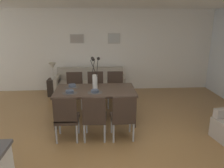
{
  "coord_description": "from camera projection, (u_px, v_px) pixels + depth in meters",
  "views": [
    {
      "loc": [
        -0.09,
        -3.85,
        2.23
      ],
      "look_at": [
        0.19,
        0.89,
        0.85
      ],
      "focal_mm": 34.83,
      "sensor_mm": 36.0,
      "label": 1
    }
  ],
  "objects": [
    {
      "name": "placemat_near_left",
      "position": [
        70.0,
        93.0,
        4.66
      ],
      "size": [
        0.32,
        0.32,
        0.01
      ],
      "primitive_type": "cylinder",
      "color": "#4C4742",
      "rests_on": "dining_table"
    },
    {
      "name": "back_wall_panel",
      "position": [
        102.0,
        51.0,
        7.07
      ],
      "size": [
        9.0,
        0.1,
        2.6
      ],
      "primitive_type": "cube",
      "color": "white",
      "rests_on": "ground"
    },
    {
      "name": "framed_picture_center",
      "position": [
        114.0,
        38.0,
        6.91
      ],
      "size": [
        0.39,
        0.03,
        0.33
      ],
      "color": "#B2ADA3"
    },
    {
      "name": "dining_table",
      "position": [
        95.0,
        93.0,
        4.93
      ],
      "size": [
        1.8,
        1.0,
        0.74
      ],
      "color": "#3D2D23",
      "rests_on": "ground"
    },
    {
      "name": "dining_chair_near_right",
      "position": [
        75.0,
        88.0,
        5.79
      ],
      "size": [
        0.45,
        0.45,
        0.92
      ],
      "color": "#33261E",
      "rests_on": "ground"
    },
    {
      "name": "ground_plane",
      "position": [
        105.0,
        138.0,
        4.31
      ],
      "size": [
        9.0,
        9.0,
        0.0
      ],
      "primitive_type": "plane",
      "color": "olive"
    },
    {
      "name": "framed_picture_left",
      "position": [
        77.0,
        39.0,
        6.85
      ],
      "size": [
        0.44,
        0.03,
        0.28
      ],
      "color": "#B2ADA3"
    },
    {
      "name": "placemat_near_right",
      "position": [
        72.0,
        87.0,
        5.09
      ],
      "size": [
        0.32,
        0.32,
        0.01
      ],
      "primitive_type": "cylinder",
      "color": "#4C4742",
      "rests_on": "dining_table"
    },
    {
      "name": "placemat_far_left",
      "position": [
        95.0,
        92.0,
        4.69
      ],
      "size": [
        0.32,
        0.32,
        0.01
      ],
      "primitive_type": "cylinder",
      "color": "#4C4742",
      "rests_on": "dining_table"
    },
    {
      "name": "bowl_far_left",
      "position": [
        95.0,
        91.0,
        4.68
      ],
      "size": [
        0.17,
        0.17,
        0.07
      ],
      "color": "#475166",
      "rests_on": "dining_table"
    },
    {
      "name": "table_lamp",
      "position": [
        53.0,
        67.0,
        6.54
      ],
      "size": [
        0.22,
        0.22,
        0.51
      ],
      "color": "beige",
      "rests_on": "side_table"
    },
    {
      "name": "dining_chair_far_right",
      "position": [
        96.0,
        87.0,
        5.84
      ],
      "size": [
        0.44,
        0.44,
        0.92
      ],
      "color": "#33261E",
      "rests_on": "ground"
    },
    {
      "name": "sofa",
      "position": [
        90.0,
        86.0,
        6.8
      ],
      "size": [
        2.1,
        0.84,
        0.8
      ],
      "color": "#A89E8E",
      "rests_on": "ground"
    },
    {
      "name": "centerpiece_vase",
      "position": [
        95.0,
        77.0,
        4.83
      ],
      "size": [
        0.21,
        0.23,
        0.73
      ],
      "color": "silver",
      "rests_on": "dining_table"
    },
    {
      "name": "bowl_near_right",
      "position": [
        72.0,
        85.0,
        5.08
      ],
      "size": [
        0.17,
        0.17,
        0.07
      ],
      "color": "#475166",
      "rests_on": "dining_table"
    },
    {
      "name": "dining_chair_far_left",
      "position": [
        95.0,
        115.0,
        4.1
      ],
      "size": [
        0.46,
        0.46,
        0.92
      ],
      "color": "#33261E",
      "rests_on": "ground"
    },
    {
      "name": "dining_chair_near_left",
      "position": [
        66.0,
        116.0,
        4.08
      ],
      "size": [
        0.44,
        0.44,
        0.92
      ],
      "color": "#33261E",
      "rests_on": "ground"
    },
    {
      "name": "side_table",
      "position": [
        54.0,
        87.0,
        6.72
      ],
      "size": [
        0.36,
        0.36,
        0.52
      ],
      "primitive_type": "cube",
      "color": "black",
      "rests_on": "ground"
    },
    {
      "name": "dining_chair_mid_left",
      "position": [
        123.0,
        115.0,
        4.13
      ],
      "size": [
        0.46,
        0.46,
        0.92
      ],
      "color": "#33261E",
      "rests_on": "ground"
    },
    {
      "name": "dining_chair_mid_right",
      "position": [
        115.0,
        87.0,
        5.85
      ],
      "size": [
        0.46,
        0.46,
        0.92
      ],
      "color": "#33261E",
      "rests_on": "ground"
    },
    {
      "name": "bowl_near_left",
      "position": [
        70.0,
        91.0,
        4.65
      ],
      "size": [
        0.17,
        0.17,
        0.07
      ],
      "color": "#475166",
      "rests_on": "dining_table"
    }
  ]
}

